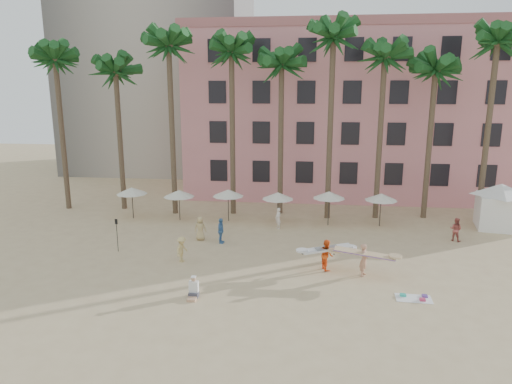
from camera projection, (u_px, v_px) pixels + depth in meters
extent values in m
plane|color=#D1B789|center=(280.00, 291.00, 24.32)|extent=(120.00, 120.00, 0.00)
cube|color=pink|center=(365.00, 114.00, 46.94)|extent=(35.00, 14.00, 16.00)
cylinder|color=brown|center=(62.00, 136.00, 39.62)|extent=(0.44, 0.44, 13.00)
cylinder|color=brown|center=(120.00, 142.00, 39.66)|extent=(0.44, 0.44, 12.00)
cylinder|color=brown|center=(172.00, 132.00, 37.92)|extent=(0.44, 0.44, 14.00)
cylinder|color=brown|center=(232.00, 135.00, 37.90)|extent=(0.44, 0.44, 13.50)
cylinder|color=brown|center=(281.00, 141.00, 38.05)|extent=(0.44, 0.44, 12.50)
cylinder|color=brown|center=(330.00, 130.00, 36.42)|extent=(0.44, 0.44, 14.50)
cylinder|color=brown|center=(380.00, 140.00, 36.62)|extent=(0.44, 0.44, 13.00)
cylinder|color=brown|center=(429.00, 146.00, 36.78)|extent=(0.44, 0.44, 12.00)
cylinder|color=brown|center=(487.00, 135.00, 35.14)|extent=(0.44, 0.44, 14.00)
cylinder|color=#332B23|center=(133.00, 204.00, 37.59)|extent=(0.07, 0.07, 2.50)
cone|color=white|center=(132.00, 191.00, 37.35)|extent=(2.50, 2.50, 0.55)
cylinder|color=#332B23|center=(179.00, 206.00, 37.06)|extent=(0.07, 0.07, 2.40)
cone|color=white|center=(179.00, 193.00, 36.83)|extent=(2.50, 2.50, 0.55)
cylinder|color=#332B23|center=(228.00, 206.00, 36.80)|extent=(0.07, 0.07, 2.50)
cone|color=white|center=(228.00, 193.00, 36.56)|extent=(2.50, 2.50, 0.55)
cylinder|color=#332B23|center=(278.00, 209.00, 36.27)|extent=(0.07, 0.07, 2.40)
cone|color=white|center=(278.00, 196.00, 36.04)|extent=(2.50, 2.50, 0.55)
cylinder|color=#332B23|center=(329.00, 209.00, 35.71)|extent=(0.07, 0.07, 2.60)
cone|color=white|center=(329.00, 195.00, 35.45)|extent=(2.50, 2.50, 0.55)
cylinder|color=#332B23|center=(380.00, 211.00, 35.47)|extent=(0.07, 0.07, 2.50)
cone|color=white|center=(381.00, 197.00, 35.22)|extent=(2.50, 2.50, 0.55)
cube|color=white|center=(498.00, 212.00, 34.92)|extent=(3.51, 3.51, 2.60)
cone|color=white|center=(501.00, 190.00, 34.53)|extent=(5.26, 5.26, 0.90)
cube|color=white|center=(414.00, 298.00, 23.41)|extent=(1.85, 1.10, 0.02)
cube|color=#28B198|center=(403.00, 295.00, 23.67)|extent=(0.31, 0.27, 0.10)
cube|color=#C4365E|center=(423.00, 300.00, 23.14)|extent=(0.29, 0.24, 0.12)
cube|color=#613E95|center=(425.00, 296.00, 23.59)|extent=(0.28, 0.31, 0.08)
imported|color=tan|center=(364.00, 260.00, 26.11)|extent=(0.65, 0.81, 1.92)
cube|color=#D3B284|center=(364.00, 253.00, 26.03)|extent=(3.48, 1.24, 0.40)
imported|color=#F9581A|center=(327.00, 255.00, 27.02)|extent=(0.97, 1.08, 1.84)
cube|color=silver|center=(327.00, 249.00, 26.93)|extent=(3.09, 1.63, 0.31)
imported|color=#4F81B8|center=(221.00, 231.00, 31.60)|extent=(0.53, 1.09, 1.80)
imported|color=#D5B971|center=(182.00, 249.00, 28.22)|extent=(0.88, 1.18, 1.63)
imported|color=tan|center=(200.00, 228.00, 32.27)|extent=(0.86, 0.57, 1.73)
imported|color=#AD4E48|center=(456.00, 229.00, 32.10)|extent=(1.04, 0.99, 1.69)
imported|color=silver|center=(278.00, 218.00, 34.94)|extent=(0.66, 0.71, 1.63)
cylinder|color=black|center=(117.00, 236.00, 29.96)|extent=(0.04, 0.04, 2.10)
cube|color=black|center=(116.00, 222.00, 29.74)|extent=(0.18, 0.03, 0.35)
cube|color=#3F3F4C|center=(194.00, 294.00, 23.59)|extent=(0.49, 0.46, 0.26)
cube|color=tan|center=(192.00, 299.00, 23.24)|extent=(0.43, 0.49, 0.13)
cube|color=white|center=(194.00, 287.00, 23.55)|extent=(0.48, 0.28, 0.60)
sphere|color=tan|center=(194.00, 279.00, 23.46)|extent=(0.26, 0.26, 0.26)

